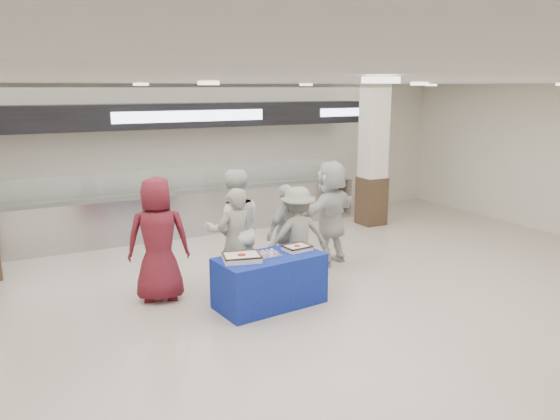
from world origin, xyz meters
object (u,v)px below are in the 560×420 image
chef_tall (234,230)px  soldier_b (298,235)px  sheet_cake_right (297,247)px  civilian_maroon (158,239)px  display_table (270,281)px  cupcake_tray (267,254)px  sheet_cake_left (242,257)px  civilian_white (330,213)px  soldier_a (236,242)px  chef_short (287,232)px

chef_tall → soldier_b: chef_tall is taller
sheet_cake_right → civilian_maroon: size_ratio=0.22×
chef_tall → display_table: bearing=112.4°
cupcake_tray → civilian_maroon: (-1.33, 0.93, 0.16)m
sheet_cake_left → civilian_white: bearing=28.5°
cupcake_tray → civilian_white: bearing=32.8°
display_table → soldier_a: (-0.25, 0.64, 0.46)m
chef_tall → soldier_b: (1.01, -0.24, -0.16)m
sheet_cake_left → cupcake_tray: bearing=5.4°
civilian_white → civilian_maroon: bearing=-17.5°
sheet_cake_left → soldier_a: (0.19, 0.64, 0.03)m
civilian_maroon → soldier_a: civilian_maroon is taller
chef_tall → chef_short: bearing=-166.4°
civilian_maroon → soldier_a: bearing=179.2°
sheet_cake_left → chef_tall: bearing=73.5°
display_table → soldier_b: size_ratio=0.98×
sheet_cake_left → civilian_white: (2.27, 1.24, 0.14)m
soldier_a → civilian_white: (2.09, 0.59, 0.11)m
civilian_maroon → chef_tall: bearing=-168.7°
sheet_cake_right → chef_short: 0.90m
sheet_cake_left → soldier_b: (1.27, 0.64, -0.01)m
civilian_maroon → soldier_a: 1.15m
display_table → civilian_maroon: 1.76m
civilian_maroon → civilian_white: (3.19, 0.26, 0.00)m
sheet_cake_right → cupcake_tray: sheet_cake_right is taller
chef_short → sheet_cake_left: bearing=16.7°
chef_short → cupcake_tray: bearing=27.1°
sheet_cake_left → chef_short: bearing=37.0°
soldier_a → chef_short: soldier_a is taller
sheet_cake_right → soldier_a: soldier_a is taller
display_table → civilian_white: civilian_white is taller
chef_short → soldier_a: bearing=-5.2°
cupcake_tray → chef_short: 1.20m
display_table → civilian_maroon: bearing=138.5°
sheet_cake_left → civilian_maroon: 1.34m
display_table → soldier_a: bearing=105.7°
sheet_cake_right → civilian_maroon: civilian_maroon is taller
display_table → sheet_cake_right: 0.65m
cupcake_tray → sheet_cake_right: bearing=3.9°
chef_short → chef_tall: bearing=-17.5°
display_table → chef_short: bearing=43.5°
civilian_white → soldier_a: bearing=-6.4°
sheet_cake_right → sheet_cake_left: bearing=-175.4°
cupcake_tray → chef_tall: bearing=100.5°
sheet_cake_right → chef_tall: chef_tall is taller
sheet_cake_right → civilian_white: civilian_white is taller
chef_short → sheet_cake_right: bearing=50.8°
display_table → chef_short: (0.79, 0.92, 0.42)m
sheet_cake_left → civilian_white: civilian_white is taller
soldier_b → cupcake_tray: bearing=44.9°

